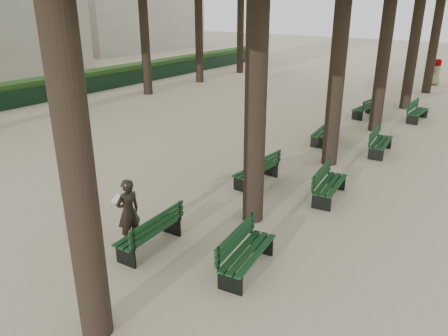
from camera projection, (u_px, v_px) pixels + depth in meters
The scene contains 15 objects.
ground at pixel (125, 252), 9.76m from camera, with size 120.00×120.00×0.00m, color #C4B394.
bench_left_0 at pixel (150, 238), 9.80m from camera, with size 0.68×1.83×0.92m.
bench_left_1 at pixel (256, 175), 13.31m from camera, with size 0.70×1.84×0.92m.
bench_left_2 at pixel (323, 136), 17.16m from camera, with size 0.80×1.86×0.92m.
bench_left_3 at pixel (364, 111), 20.90m from camera, with size 0.72×1.84×0.92m.
bench_right_0 at pixel (247, 260), 8.97m from camera, with size 0.81×1.86×0.92m.
bench_right_1 at pixel (329, 190), 12.26m from camera, with size 0.79×1.86×0.92m.
bench_right_2 at pixel (380, 147), 15.87m from camera, with size 0.75×1.85×0.92m.
bench_right_3 at pixel (417, 115), 20.19m from camera, with size 0.64×1.82×0.92m.
man_with_map at pixel (128, 212), 9.85m from camera, with size 0.66×0.69×1.59m.
pedestrian_e at pixel (255, 71), 29.18m from camera, with size 1.51×0.33×1.63m, color #262628.
pedestrian_d at pixel (437, 72), 28.51m from camera, with size 0.83×0.34×1.69m, color #262628.
fence at pixel (88, 86), 26.04m from camera, with size 0.08×42.00×0.90m, color black.
hedge at pixel (80, 82), 26.37m from camera, with size 1.20×42.00×1.20m, color #204618.
building_far at pixel (118, 16), 49.10m from camera, with size 12.00×16.00×7.00m, color #B7B2A3.
Camera 1 is at (6.67, -5.61, 5.27)m, focal length 35.00 mm.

